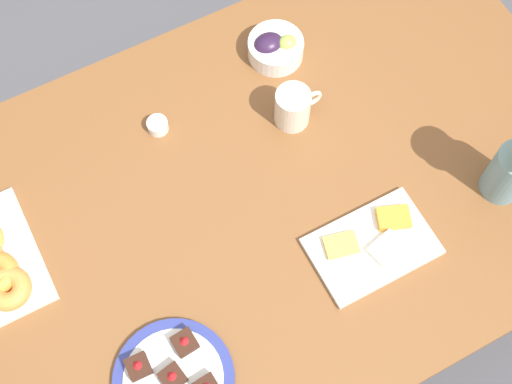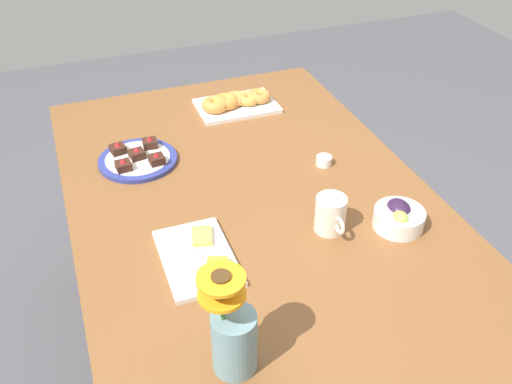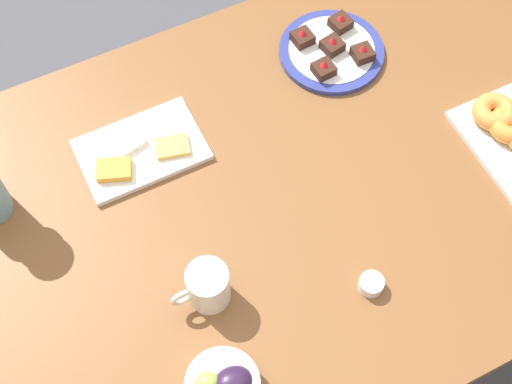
{
  "view_description": "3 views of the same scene",
  "coord_description": "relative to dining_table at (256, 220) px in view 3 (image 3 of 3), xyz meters",
  "views": [
    {
      "loc": [
        -0.3,
        -0.56,
        2.17
      ],
      "look_at": [
        0.0,
        0.0,
        0.78
      ],
      "focal_mm": 50.0,
      "sensor_mm": 36.0,
      "label": 1
    },
    {
      "loc": [
        1.18,
        -0.44,
        1.7
      ],
      "look_at": [
        0.0,
        0.0,
        0.78
      ],
      "focal_mm": 40.0,
      "sensor_mm": 36.0,
      "label": 2
    },
    {
      "loc": [
        0.3,
        0.6,
        2.03
      ],
      "look_at": [
        0.0,
        0.0,
        0.78
      ],
      "focal_mm": 50.0,
      "sensor_mm": 36.0,
      "label": 3
    }
  ],
  "objects": [
    {
      "name": "ground_plane",
      "position": [
        0.0,
        0.0,
        -0.65
      ],
      "size": [
        6.0,
        6.0,
        0.0
      ],
      "primitive_type": "plane",
      "color": "#4C4C51"
    },
    {
      "name": "dining_table",
      "position": [
        0.0,
        0.0,
        0.0
      ],
      "size": [
        1.6,
        1.0,
        0.74
      ],
      "color": "brown",
      "rests_on": "ground_plane"
    },
    {
      "name": "coffee_mug",
      "position": [
        0.17,
        0.14,
        0.14
      ],
      "size": [
        0.12,
        0.08,
        0.1
      ],
      "color": "silver",
      "rests_on": "dining_table"
    },
    {
      "name": "cheese_platter",
      "position": [
        0.17,
        -0.21,
        0.1
      ],
      "size": [
        0.26,
        0.17,
        0.03
      ],
      "color": "white",
      "rests_on": "dining_table"
    },
    {
      "name": "jam_cup_honey",
      "position": [
        -0.11,
        0.26,
        0.1
      ],
      "size": [
        0.05,
        0.05,
        0.03
      ],
      "color": "white",
      "rests_on": "dining_table"
    },
    {
      "name": "dessert_plate",
      "position": [
        -0.33,
        -0.27,
        0.1
      ],
      "size": [
        0.24,
        0.24,
        0.05
      ],
      "color": "navy",
      "rests_on": "dining_table"
    }
  ]
}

